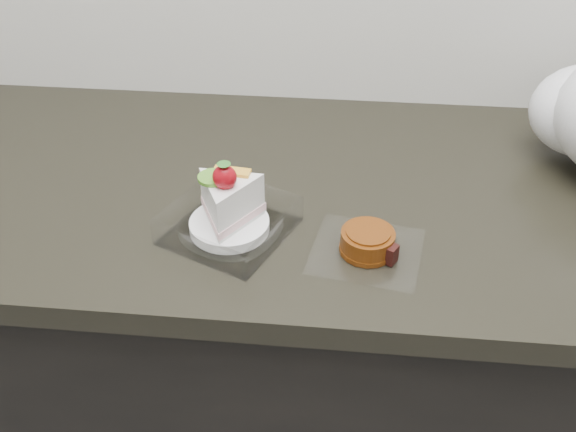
# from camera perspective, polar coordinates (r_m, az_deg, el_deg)

# --- Properties ---
(counter) EXTENTS (2.04, 0.64, 0.90)m
(counter) POSITION_cam_1_polar(r_m,az_deg,el_deg) (1.36, 3.40, -13.07)
(counter) COLOR black
(counter) RESTS_ON ground
(cake_tray) EXTENTS (0.21, 0.21, 0.13)m
(cake_tray) POSITION_cam_1_polar(r_m,az_deg,el_deg) (0.94, -5.30, 0.22)
(cake_tray) COLOR white
(cake_tray) RESTS_ON counter
(mooncake_wrap) EXTENTS (0.18, 0.17, 0.04)m
(mooncake_wrap) POSITION_cam_1_polar(r_m,az_deg,el_deg) (0.92, 7.14, -2.45)
(mooncake_wrap) COLOR white
(mooncake_wrap) RESTS_ON counter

